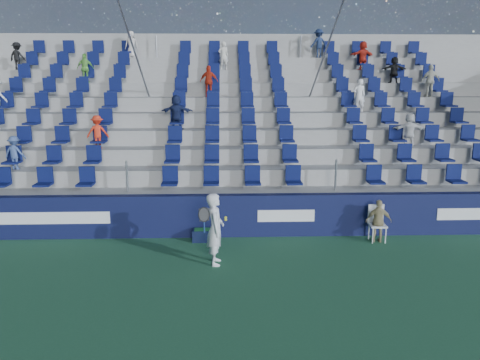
# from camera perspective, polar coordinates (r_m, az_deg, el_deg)

# --- Properties ---
(ground) EXTENTS (70.00, 70.00, 0.00)m
(ground) POSITION_cam_1_polar(r_m,az_deg,el_deg) (10.50, -0.59, -12.44)
(ground) COLOR #29613E
(ground) RESTS_ON ground
(sponsor_wall) EXTENTS (24.00, 0.32, 1.20)m
(sponsor_wall) POSITION_cam_1_polar(r_m,az_deg,el_deg) (13.24, -0.91, -4.33)
(sponsor_wall) COLOR #10153C
(sponsor_wall) RESTS_ON ground
(grandstand) EXTENTS (24.00, 8.17, 6.63)m
(grandstand) POSITION_cam_1_polar(r_m,az_deg,el_deg) (17.92, -1.23, 5.11)
(grandstand) COLOR #9D9D98
(grandstand) RESTS_ON ground
(tennis_player) EXTENTS (0.69, 0.66, 1.75)m
(tennis_player) POSITION_cam_1_polar(r_m,az_deg,el_deg) (11.22, -3.04, -5.98)
(tennis_player) COLOR white
(tennis_player) RESTS_ON ground
(line_judge_chair) EXTENTS (0.45, 0.46, 1.00)m
(line_judge_chair) POSITION_cam_1_polar(r_m,az_deg,el_deg) (13.44, 16.33, -4.73)
(line_judge_chair) COLOR white
(line_judge_chair) RESTS_ON ground
(line_judge) EXTENTS (0.72, 0.37, 1.19)m
(line_judge) POSITION_cam_1_polar(r_m,az_deg,el_deg) (13.29, 16.54, -4.83)
(line_judge) COLOR tan
(line_judge) RESTS_ON ground
(ball_bin) EXTENTS (0.60, 0.39, 0.33)m
(ball_bin) POSITION_cam_1_polar(r_m,az_deg,el_deg) (13.00, -4.48, -6.63)
(ball_bin) COLOR #0E1633
(ball_bin) RESTS_ON ground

